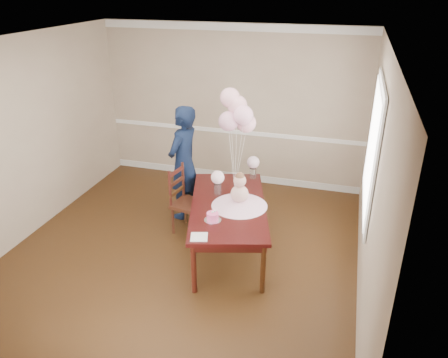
% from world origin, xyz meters
% --- Properties ---
extents(floor, '(4.50, 5.00, 0.00)m').
position_xyz_m(floor, '(0.00, 0.00, 0.00)').
color(floor, black).
rests_on(floor, ground).
extents(ceiling, '(4.50, 5.00, 0.02)m').
position_xyz_m(ceiling, '(0.00, 0.00, 2.70)').
color(ceiling, silver).
rests_on(ceiling, wall_back).
extents(wall_back, '(4.50, 0.02, 2.70)m').
position_xyz_m(wall_back, '(0.00, 2.50, 1.35)').
color(wall_back, tan).
rests_on(wall_back, floor).
extents(wall_front, '(4.50, 0.02, 2.70)m').
position_xyz_m(wall_front, '(0.00, -2.50, 1.35)').
color(wall_front, tan).
rests_on(wall_front, floor).
extents(wall_left, '(0.02, 5.00, 2.70)m').
position_xyz_m(wall_left, '(-2.25, 0.00, 1.35)').
color(wall_left, tan).
rests_on(wall_left, floor).
extents(wall_right, '(0.02, 5.00, 2.70)m').
position_xyz_m(wall_right, '(2.25, 0.00, 1.35)').
color(wall_right, tan).
rests_on(wall_right, floor).
extents(chair_rail_trim, '(4.50, 0.02, 0.07)m').
position_xyz_m(chair_rail_trim, '(0.00, 2.49, 0.90)').
color(chair_rail_trim, white).
rests_on(chair_rail_trim, wall_back).
extents(crown_molding, '(4.50, 0.02, 0.12)m').
position_xyz_m(crown_molding, '(0.00, 2.49, 2.63)').
color(crown_molding, white).
rests_on(crown_molding, wall_back).
extents(baseboard_trim, '(4.50, 0.02, 0.12)m').
position_xyz_m(baseboard_trim, '(0.00, 2.49, 0.06)').
color(baseboard_trim, silver).
rests_on(baseboard_trim, floor).
extents(window_frame, '(0.02, 1.66, 1.56)m').
position_xyz_m(window_frame, '(2.23, 0.50, 1.55)').
color(window_frame, white).
rests_on(window_frame, wall_right).
extents(window_blinds, '(0.01, 1.50, 1.40)m').
position_xyz_m(window_blinds, '(2.21, 0.50, 1.55)').
color(window_blinds, white).
rests_on(window_blinds, wall_right).
extents(dining_table_top, '(1.42, 2.06, 0.05)m').
position_xyz_m(dining_table_top, '(0.57, 0.26, 0.68)').
color(dining_table_top, black).
rests_on(dining_table_top, table_leg_fl).
extents(table_apron, '(1.30, 1.94, 0.09)m').
position_xyz_m(table_apron, '(0.57, 0.26, 0.61)').
color(table_apron, black).
rests_on(table_apron, table_leg_fl).
extents(table_leg_fl, '(0.08, 0.08, 0.66)m').
position_xyz_m(table_leg_fl, '(0.43, -0.68, 0.33)').
color(table_leg_fl, black).
rests_on(table_leg_fl, floor).
extents(table_leg_fr, '(0.08, 0.08, 0.66)m').
position_xyz_m(table_leg_fr, '(1.18, -0.46, 0.33)').
color(table_leg_fr, black).
rests_on(table_leg_fr, floor).
extents(table_leg_bl, '(0.08, 0.08, 0.66)m').
position_xyz_m(table_leg_bl, '(-0.05, 0.98, 0.33)').
color(table_leg_bl, black).
rests_on(table_leg_bl, floor).
extents(table_leg_br, '(0.08, 0.08, 0.66)m').
position_xyz_m(table_leg_br, '(0.71, 1.20, 0.33)').
color(table_leg_br, black).
rests_on(table_leg_br, floor).
extents(baby_skirt, '(0.88, 0.88, 0.09)m').
position_xyz_m(baby_skirt, '(0.72, 0.25, 0.75)').
color(baby_skirt, '#F3B3D4').
rests_on(baby_skirt, dining_table_top).
extents(baby_torso, '(0.23, 0.23, 0.23)m').
position_xyz_m(baby_torso, '(0.72, 0.25, 0.87)').
color(baby_torso, pink).
rests_on(baby_torso, baby_skirt).
extents(baby_head, '(0.16, 0.16, 0.16)m').
position_xyz_m(baby_head, '(0.72, 0.25, 1.05)').
color(baby_head, '#D09E8F').
rests_on(baby_head, baby_torso).
extents(baby_hair, '(0.11, 0.11, 0.11)m').
position_xyz_m(baby_hair, '(0.72, 0.25, 1.11)').
color(baby_hair, brown).
rests_on(baby_hair, baby_head).
extents(cake_platter, '(0.25, 0.25, 0.01)m').
position_xyz_m(cake_platter, '(0.50, -0.20, 0.71)').
color(cake_platter, silver).
rests_on(cake_platter, dining_table_top).
extents(birthday_cake, '(0.17, 0.17, 0.09)m').
position_xyz_m(birthday_cake, '(0.50, -0.20, 0.76)').
color(birthday_cake, '#F64D95').
rests_on(birthday_cake, cake_platter).
extents(cake_flower_a, '(0.03, 0.03, 0.03)m').
position_xyz_m(cake_flower_a, '(0.50, -0.20, 0.82)').
color(cake_flower_a, white).
rests_on(cake_flower_a, birthday_cake).
extents(cake_flower_b, '(0.03, 0.03, 0.03)m').
position_xyz_m(cake_flower_b, '(0.52, -0.17, 0.82)').
color(cake_flower_b, white).
rests_on(cake_flower_b, birthday_cake).
extents(rose_vase_near, '(0.12, 0.12, 0.15)m').
position_xyz_m(rose_vase_near, '(0.35, 0.49, 0.78)').
color(rose_vase_near, silver).
rests_on(rose_vase_near, dining_table_top).
extents(roses_near, '(0.18, 0.18, 0.18)m').
position_xyz_m(roses_near, '(0.35, 0.49, 0.95)').
color(roses_near, '#FFD5DC').
rests_on(roses_near, rose_vase_near).
extents(rose_vase_far, '(0.12, 0.12, 0.15)m').
position_xyz_m(rose_vase_far, '(0.69, 1.12, 0.78)').
color(rose_vase_far, white).
rests_on(rose_vase_far, dining_table_top).
extents(roses_far, '(0.18, 0.18, 0.18)m').
position_xyz_m(roses_far, '(0.69, 1.12, 0.95)').
color(roses_far, silver).
rests_on(roses_far, rose_vase_far).
extents(napkin, '(0.23, 0.23, 0.01)m').
position_xyz_m(napkin, '(0.47, -0.60, 0.71)').
color(napkin, white).
rests_on(napkin, dining_table_top).
extents(balloon_weight, '(0.05, 0.05, 0.02)m').
position_xyz_m(balloon_weight, '(0.52, 0.78, 0.71)').
color(balloon_weight, white).
rests_on(balloon_weight, dining_table_top).
extents(balloon_a, '(0.26, 0.26, 0.26)m').
position_xyz_m(balloon_a, '(0.43, 0.76, 1.64)').
color(balloon_a, '#DB9BB8').
rests_on(balloon_a, balloon_ribbon_a).
extents(balloon_b, '(0.26, 0.26, 0.26)m').
position_xyz_m(balloon_b, '(0.62, 0.76, 1.73)').
color(balloon_b, '#FFB4D6').
rests_on(balloon_b, balloon_ribbon_b).
extents(balloon_c, '(0.26, 0.26, 0.26)m').
position_xyz_m(balloon_c, '(0.51, 0.88, 1.83)').
color(balloon_c, '#FBB2C2').
rests_on(balloon_c, balloon_ribbon_c).
extents(balloon_d, '(0.26, 0.26, 0.26)m').
position_xyz_m(balloon_d, '(0.41, 0.87, 1.92)').
color(balloon_d, '#FCB2C3').
rests_on(balloon_d, balloon_ribbon_d).
extents(balloon_e, '(0.26, 0.26, 0.26)m').
position_xyz_m(balloon_e, '(0.63, 0.89, 1.59)').
color(balloon_e, '#FFB4C7').
rests_on(balloon_e, balloon_ribbon_e).
extents(balloon_ribbon_a, '(0.08, 0.03, 0.78)m').
position_xyz_m(balloon_ribbon_a, '(0.47, 0.77, 1.11)').
color(balloon_ribbon_a, white).
rests_on(balloon_ribbon_a, balloon_weight).
extents(balloon_ribbon_b, '(0.11, 0.02, 0.88)m').
position_xyz_m(balloon_ribbon_b, '(0.57, 0.77, 1.15)').
color(balloon_ribbon_b, white).
rests_on(balloon_ribbon_b, balloon_weight).
extents(balloon_ribbon_c, '(0.01, 0.09, 0.97)m').
position_xyz_m(balloon_ribbon_c, '(0.51, 0.83, 1.20)').
color(balloon_ribbon_c, white).
rests_on(balloon_ribbon_c, balloon_weight).
extents(balloon_ribbon_d, '(0.10, 0.07, 1.06)m').
position_xyz_m(balloon_ribbon_d, '(0.46, 0.82, 1.25)').
color(balloon_ribbon_d, white).
rests_on(balloon_ribbon_d, balloon_weight).
extents(balloon_ribbon_e, '(0.11, 0.10, 0.73)m').
position_xyz_m(balloon_ribbon_e, '(0.57, 0.84, 1.08)').
color(balloon_ribbon_e, white).
rests_on(balloon_ribbon_e, balloon_weight).
extents(dining_chair_seat, '(0.49, 0.49, 0.05)m').
position_xyz_m(dining_chair_seat, '(-0.10, 0.59, 0.43)').
color(dining_chair_seat, '#37180F').
rests_on(dining_chair_seat, chair_leg_fl).
extents(chair_leg_fl, '(0.04, 0.04, 0.41)m').
position_xyz_m(chair_leg_fl, '(-0.30, 0.45, 0.20)').
color(chair_leg_fl, '#3C1910').
rests_on(chair_leg_fl, floor).
extents(chair_leg_fr, '(0.04, 0.04, 0.41)m').
position_xyz_m(chair_leg_fr, '(0.04, 0.39, 0.20)').
color(chair_leg_fr, '#34180E').
rests_on(chair_leg_fr, floor).
extents(chair_leg_bl, '(0.04, 0.04, 0.41)m').
position_xyz_m(chair_leg_bl, '(-0.24, 0.78, 0.20)').
color(chair_leg_bl, '#331B0E').
rests_on(chair_leg_bl, floor).
extents(chair_leg_br, '(0.04, 0.04, 0.41)m').
position_xyz_m(chair_leg_br, '(0.10, 0.72, 0.20)').
color(chair_leg_br, '#391F0F').
rests_on(chair_leg_br, floor).
extents(chair_back_post_l, '(0.04, 0.04, 0.53)m').
position_xyz_m(chair_back_post_l, '(-0.32, 0.45, 0.70)').
color(chair_back_post_l, '#37120F').
rests_on(chair_back_post_l, dining_chair_seat).
extents(chair_back_post_r, '(0.04, 0.04, 0.53)m').
position_xyz_m(chair_back_post_r, '(-0.26, 0.79, 0.70)').
color(chair_back_post_r, '#37160F').
rests_on(chair_back_post_r, dining_chair_seat).
extents(chair_slat_low, '(0.10, 0.38, 0.05)m').
position_xyz_m(chair_slat_low, '(-0.29, 0.62, 0.59)').
color(chair_slat_low, '#3E2311').
rests_on(chair_slat_low, dining_chair_seat).
extents(chair_slat_mid, '(0.10, 0.38, 0.05)m').
position_xyz_m(chair_slat_mid, '(-0.29, 0.62, 0.74)').
color(chair_slat_mid, '#36170E').
rests_on(chair_slat_mid, dining_chair_seat).
extents(chair_slat_top, '(0.10, 0.38, 0.05)m').
position_xyz_m(chair_slat_top, '(-0.29, 0.62, 0.89)').
color(chair_slat_top, '#3A140F').
rests_on(chair_slat_top, dining_chair_seat).
extents(woman, '(0.53, 0.70, 1.72)m').
position_xyz_m(woman, '(-0.33, 1.02, 0.86)').
color(woman, black).
rests_on(woman, floor).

